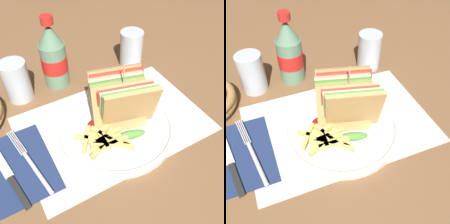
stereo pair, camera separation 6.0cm
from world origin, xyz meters
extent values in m
plane|color=brown|center=(0.00, 0.00, 0.00)|extent=(4.00, 4.00, 0.00)
cube|color=silver|center=(-0.02, 0.03, 0.00)|extent=(0.43, 0.28, 0.00)
cylinder|color=white|center=(-0.02, 0.01, 0.01)|extent=(0.27, 0.27, 0.01)
torus|color=white|center=(-0.02, 0.01, 0.01)|extent=(0.27, 0.27, 0.01)
cube|color=tan|center=(0.00, -0.02, 0.08)|extent=(0.12, 0.07, 0.12)
cube|color=#518E3D|center=(0.00, -0.01, 0.08)|extent=(0.12, 0.07, 0.12)
cube|color=beige|center=(0.00, 0.00, 0.08)|extent=(0.12, 0.07, 0.12)
cube|color=red|center=(0.00, 0.01, 0.07)|extent=(0.12, 0.07, 0.12)
cube|color=tan|center=(0.01, 0.02, 0.07)|extent=(0.12, 0.07, 0.12)
ellipsoid|color=#518E3D|center=(-0.01, -0.04, 0.03)|extent=(0.07, 0.04, 0.02)
cube|color=tan|center=(-0.01, 0.01, 0.07)|extent=(0.12, 0.07, 0.12)
cube|color=#518E3D|center=(-0.01, 0.02, 0.07)|extent=(0.12, 0.07, 0.12)
cube|color=beige|center=(-0.01, 0.02, 0.08)|extent=(0.12, 0.07, 0.12)
cube|color=red|center=(0.00, 0.03, 0.08)|extent=(0.12, 0.07, 0.12)
cube|color=tan|center=(0.00, 0.04, 0.08)|extent=(0.12, 0.07, 0.12)
ellipsoid|color=#518E3D|center=(-0.01, 0.01, 0.03)|extent=(0.07, 0.04, 0.02)
cylinder|color=tan|center=(0.00, 0.01, 0.10)|extent=(0.00, 0.00, 0.15)
cube|color=#E5C166|center=(-0.08, -0.01, 0.02)|extent=(0.04, 0.05, 0.01)
cube|color=#E5C166|center=(-0.06, -0.03, 0.02)|extent=(0.05, 0.02, 0.01)
cube|color=#E5C166|center=(-0.07, -0.02, 0.02)|extent=(0.07, 0.04, 0.01)
cube|color=#E5C166|center=(-0.05, -0.04, 0.02)|extent=(0.06, 0.05, 0.01)
cube|color=#E5C166|center=(-0.04, -0.04, 0.02)|extent=(0.05, 0.07, 0.01)
cube|color=#E5C166|center=(-0.10, -0.01, 0.03)|extent=(0.05, 0.05, 0.01)
cube|color=#E5C166|center=(-0.07, -0.04, 0.03)|extent=(0.06, 0.05, 0.01)
cube|color=#E5C166|center=(-0.05, 0.00, 0.03)|extent=(0.05, 0.03, 0.01)
cube|color=#E5C166|center=(-0.09, -0.05, 0.03)|extent=(0.05, 0.03, 0.01)
cube|color=#E5C166|center=(-0.10, -0.01, 0.03)|extent=(0.05, 0.06, 0.01)
cube|color=#E5C166|center=(-0.07, -0.03, 0.03)|extent=(0.07, 0.01, 0.01)
cube|color=#E5C166|center=(-0.07, -0.03, 0.03)|extent=(0.01, 0.05, 0.01)
cube|color=#E5C166|center=(-0.06, -0.02, 0.03)|extent=(0.04, 0.07, 0.01)
cube|color=#E5C166|center=(-0.06, -0.02, 0.03)|extent=(0.06, 0.02, 0.01)
cube|color=#E5C166|center=(-0.06, -0.05, 0.03)|extent=(0.07, 0.01, 0.01)
ellipsoid|color=maroon|center=(-0.06, 0.02, 0.03)|extent=(0.04, 0.04, 0.02)
cube|color=navy|center=(-0.25, 0.02, 0.00)|extent=(0.14, 0.19, 0.00)
cylinder|color=silver|center=(-0.22, -0.02, 0.01)|extent=(0.03, 0.12, 0.01)
cylinder|color=silver|center=(-0.24, 0.08, 0.01)|extent=(0.02, 0.08, 0.00)
cylinder|color=silver|center=(-0.24, 0.08, 0.01)|extent=(0.02, 0.08, 0.00)
cylinder|color=silver|center=(-0.23, 0.08, 0.01)|extent=(0.02, 0.08, 0.00)
cylinder|color=silver|center=(-0.23, 0.08, 0.01)|extent=(0.02, 0.08, 0.00)
cube|color=black|center=(-0.26, -0.04, 0.01)|extent=(0.03, 0.08, 0.00)
cylinder|color=slate|center=(-0.07, 0.24, 0.06)|extent=(0.07, 0.07, 0.12)
cylinder|color=red|center=(-0.07, 0.24, 0.07)|extent=(0.07, 0.07, 0.04)
cone|color=slate|center=(-0.07, 0.24, 0.15)|extent=(0.06, 0.06, 0.06)
cylinder|color=red|center=(-0.07, 0.24, 0.19)|extent=(0.03, 0.03, 0.02)
cylinder|color=silver|center=(0.15, 0.21, 0.05)|extent=(0.07, 0.07, 0.11)
cylinder|color=black|center=(0.15, 0.21, 0.03)|extent=(0.06, 0.06, 0.06)
cylinder|color=silver|center=(-0.18, 0.23, 0.05)|extent=(0.07, 0.07, 0.11)
camera|label=1|loc=(-0.23, -0.34, 0.47)|focal=42.00mm
camera|label=2|loc=(-0.17, -0.36, 0.47)|focal=42.00mm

